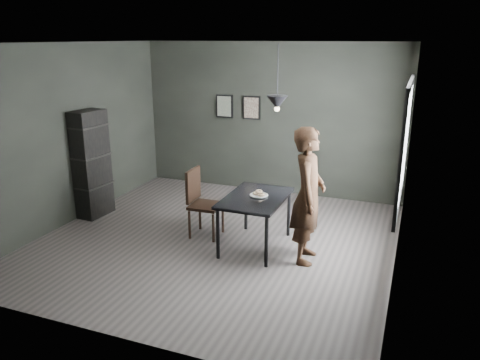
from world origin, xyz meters
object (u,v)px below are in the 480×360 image
(white_plate, at_px, (259,196))
(pendant_lamp, at_px, (277,103))
(cafe_table, at_px, (255,202))
(woman, at_px, (308,196))
(shelf_unit, at_px, (92,164))
(wood_chair, at_px, (200,198))

(white_plate, bearing_deg, pendant_lamp, 15.54)
(cafe_table, xyz_separation_m, woman, (0.77, -0.14, 0.23))
(shelf_unit, bearing_deg, white_plate, 0.61)
(woman, bearing_deg, pendant_lamp, 58.65)
(white_plate, height_order, shelf_unit, shelf_unit)
(wood_chair, bearing_deg, cafe_table, -7.99)
(cafe_table, distance_m, wood_chair, 0.91)
(white_plate, xyz_separation_m, pendant_lamp, (0.22, 0.06, 1.29))
(woman, height_order, wood_chair, woman)
(pendant_lamp, bearing_deg, wood_chair, -179.87)
(shelf_unit, height_order, pendant_lamp, pendant_lamp)
(wood_chair, bearing_deg, white_plate, -5.32)
(white_plate, height_order, wood_chair, wood_chair)
(woman, xyz_separation_m, pendant_lamp, (-0.52, 0.24, 1.15))
(woman, height_order, pendant_lamp, pendant_lamp)
(cafe_table, height_order, white_plate, white_plate)
(cafe_table, relative_size, wood_chair, 1.17)
(shelf_unit, relative_size, pendant_lamp, 2.03)
(white_plate, distance_m, pendant_lamp, 1.31)
(pendant_lamp, bearing_deg, cafe_table, -158.20)
(cafe_table, relative_size, pendant_lamp, 1.39)
(cafe_table, xyz_separation_m, pendant_lamp, (0.25, 0.10, 1.38))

